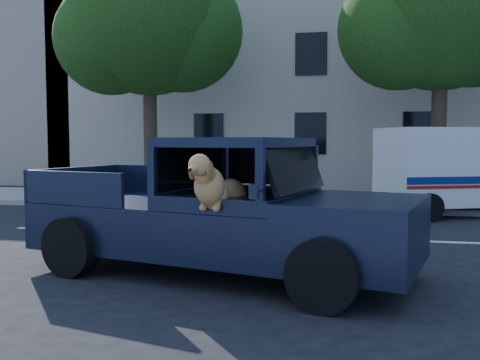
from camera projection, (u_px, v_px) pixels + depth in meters
The scene contains 8 objects.
ground at pixel (183, 277), 7.54m from camera, with size 120.00×120.00×0.00m, color black.
far_sidewalk at pixel (269, 200), 16.55m from camera, with size 60.00×4.00×0.15m, color gray.
lane_stripes at pixel (331, 238), 10.50m from camera, with size 21.60×0.14×0.01m, color silver, non-canonical shape.
street_tree_left at pixel (150, 23), 17.28m from camera, with size 6.00×5.20×8.60m.
street_tree_mid at pixel (443, 11), 15.61m from camera, with size 6.00×5.20×8.60m.
building_main at pixel (362, 80), 22.82m from camera, with size 26.00×6.00×9.00m, color #B8AC98.
pickup_truck at pixel (215, 228), 7.71m from camera, with size 5.84×3.52×1.96m.
mail_truck at pixel (458, 177), 13.80m from camera, with size 4.50×3.28×2.25m.
Camera 1 is at (2.16, -7.14, 1.92)m, focal length 40.00 mm.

